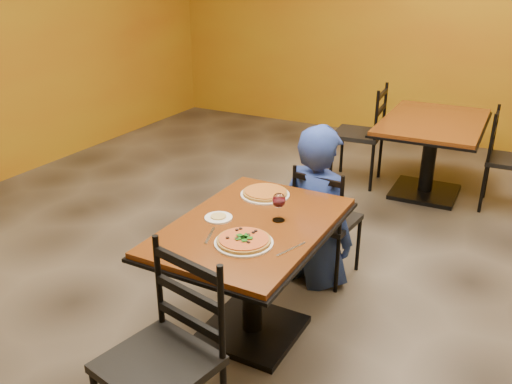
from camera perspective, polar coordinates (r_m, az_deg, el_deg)
The scene contains 18 objects.
floor at distance 3.81m, azimuth 3.27°, elevation -10.50°, with size 7.00×8.00×0.01m, color black.
wall_back at distance 7.04m, azimuth 18.28°, elevation 17.06°, with size 7.00×0.01×3.00m, color #A38012.
table_main at distance 3.13m, azimuth -0.44°, elevation -6.48°, with size 0.83×1.23×0.75m.
table_second at distance 5.39m, azimuth 17.97°, elevation 5.33°, with size 0.95×1.37×0.75m.
chair_main_near at distance 2.50m, azimuth -10.30°, elevation -17.52°, with size 0.44×0.44×0.98m, color black, non-canonical shape.
chair_main_far at distance 3.84m, azimuth 7.50°, elevation -2.98°, with size 0.39×0.39×0.86m, color black, non-canonical shape.
chair_second_left at distance 5.57m, azimuth 10.69°, elevation 5.97°, with size 0.45×0.45×1.01m, color black, non-canonical shape.
chair_second_right at distance 5.36m, azimuth 25.31°, elevation 2.92°, with size 0.41×0.41×0.92m, color black, non-canonical shape.
diner at distance 3.74m, azimuth 6.55°, elevation -1.27°, with size 0.58×0.38×1.14m, color navy.
plate_main at distance 2.83m, azimuth -1.29°, elevation -5.35°, with size 0.31×0.31×0.01m, color white.
pizza_main at distance 2.82m, azimuth -1.30°, elevation -5.07°, with size 0.28×0.28×0.02m, color #930A0A.
plate_far at distance 3.40m, azimuth 0.96°, elevation -0.27°, with size 0.31×0.31×0.01m, color white.
pizza_far at distance 3.40m, azimuth 0.96°, elevation -0.02°, with size 0.28×0.28×0.02m, color gold.
side_plate at distance 3.10m, azimuth -3.98°, elevation -2.72°, with size 0.16×0.16×0.01m, color white.
dip at distance 3.10m, azimuth -3.98°, elevation -2.57°, with size 0.09×0.09×0.01m, color tan.
wine_glass at distance 3.04m, azimuth 2.42°, elevation -1.47°, with size 0.08×0.08×0.18m, color white, non-canonical shape.
fork at distance 2.92m, azimuth -4.88°, elevation -4.58°, with size 0.01×0.19×0.00m, color silver.
knife at distance 2.78m, azimuth 3.73°, elevation -6.02°, with size 0.01×0.21×0.00m, color silver.
Camera 1 is at (1.32, -2.89, 2.10)m, focal length 37.99 mm.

